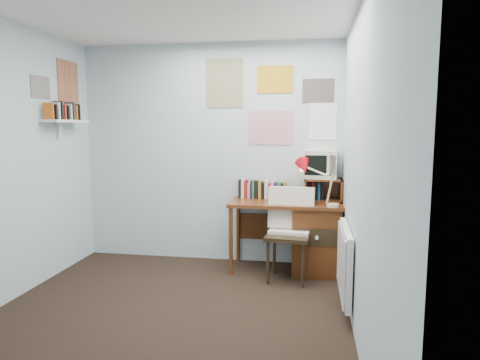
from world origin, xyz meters
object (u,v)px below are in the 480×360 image
object	(u,v)px
desk_chair	(288,236)
crt_tv	(321,163)
tv_riser	(323,190)
desk	(311,235)
radiator	(345,262)
desk_lamp	(333,186)
wall_shelf	(65,121)

from	to	relation	value
desk_chair	crt_tv	xyz separation A→B (m)	(0.32, 0.44, 0.71)
desk_chair	tv_riser	world-z (taller)	tv_riser
desk	radiator	world-z (taller)	desk
desk_chair	tv_riser	distance (m)	0.69
desk_lamp	tv_riser	world-z (taller)	desk_lamp
radiator	desk	bearing A→B (deg)	107.24
tv_riser	crt_tv	distance (m)	0.29
desk	crt_tv	xyz separation A→B (m)	(0.09, 0.13, 0.77)
desk_chair	radiator	bearing A→B (deg)	-43.87
desk_lamp	tv_riser	bearing A→B (deg)	115.86
radiator	wall_shelf	bearing A→B (deg)	169.11
crt_tv	wall_shelf	world-z (taller)	wall_shelf
radiator	desk_chair	bearing A→B (deg)	129.50
wall_shelf	desk_chair	bearing A→B (deg)	1.83
desk	desk_lamp	distance (m)	0.64
desk_lamp	wall_shelf	distance (m)	2.86
desk_chair	crt_tv	bearing A→B (deg)	60.72
crt_tv	radiator	size ratio (longest dim) A/B	0.43
desk_chair	crt_tv	size ratio (longest dim) A/B	2.65
desk	wall_shelf	xyz separation A→B (m)	(-2.57, -0.38, 1.21)
tv_riser	desk	bearing A→B (deg)	-137.04
radiator	crt_tv	bearing A→B (deg)	100.69
desk_lamp	radiator	world-z (taller)	desk_lamp
crt_tv	wall_shelf	size ratio (longest dim) A/B	0.56
crt_tv	tv_riser	bearing A→B (deg)	-29.11
wall_shelf	desk	bearing A→B (deg)	8.40
desk_lamp	radiator	bearing A→B (deg)	-73.29
desk_chair	wall_shelf	distance (m)	2.62
desk_lamp	wall_shelf	xyz separation A→B (m)	(-2.78, -0.16, 0.65)
desk	crt_tv	bearing A→B (deg)	55.87
desk	wall_shelf	distance (m)	2.87
desk_lamp	desk_chair	bearing A→B (deg)	-158.59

